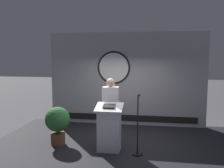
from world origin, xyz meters
name	(u,v)px	position (x,y,z in m)	size (l,w,h in m)	color
ground_plane	(118,154)	(0.00, 0.00, 0.00)	(40.00, 40.00, 0.00)	#4C4C51
stage_platform	(118,149)	(0.00, 0.00, 0.15)	(6.40, 4.00, 0.30)	black
banner_display	(126,79)	(-0.01, 1.85, 1.77)	(4.99, 0.12, 2.96)	#9E9EA3
podium	(109,128)	(-0.13, -0.52, 0.84)	(0.64, 0.50, 1.13)	silver
speaker_person	(111,111)	(-0.18, -0.04, 1.16)	(0.40, 0.26, 1.68)	black
microphone_stand	(138,134)	(0.55, -0.62, 0.78)	(0.24, 0.48, 1.38)	black
potted_plant	(58,122)	(-1.49, -0.32, 0.88)	(0.63, 0.63, 0.96)	brown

